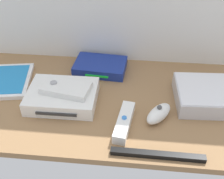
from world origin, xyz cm
name	(u,v)px	position (x,y,z in cm)	size (l,w,h in cm)	color
ground_plane	(112,102)	(0.00, 0.00, -1.00)	(100.00, 48.00, 2.00)	#936D47
game_console	(62,96)	(-15.15, -2.54, 2.20)	(21.14, 16.64, 4.40)	white
mini_computer	(204,95)	(28.25, 1.87, 2.64)	(17.86, 17.86, 5.30)	silver
game_case	(10,81)	(-35.53, 5.51, 0.76)	(16.56, 20.99, 1.56)	white
network_router	(100,66)	(-5.79, 15.89, 1.70)	(18.83, 13.32, 3.40)	navy
remote_wand	(124,122)	(4.56, -11.25, 1.51)	(5.59, 15.15, 3.40)	white
remote_nunchuk	(159,113)	(14.27, -7.34, 2.04)	(9.43, 10.68, 5.10)	white
remote_classic_pad	(66,88)	(-13.72, -2.39, 5.41)	(15.60, 10.45, 2.40)	white
sensor_bar	(158,155)	(13.74, -21.34, 0.70)	(24.00, 1.80, 1.40)	black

